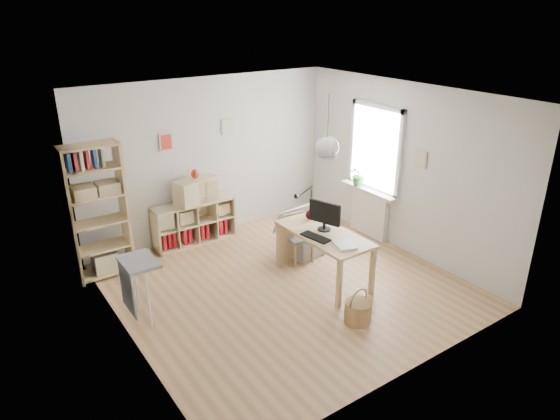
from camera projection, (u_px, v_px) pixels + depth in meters
ground at (286, 285)px, 7.19m from camera, size 4.50×4.50×0.00m
room_shell at (327, 147)px, 6.60m from camera, size 4.50×4.50×4.50m
window_unit at (376, 148)px, 8.22m from camera, size 0.07×1.16×1.46m
radiator at (369, 213)px, 8.64m from camera, size 0.10×0.80×0.80m
windowsill at (369, 190)px, 8.45m from camera, size 0.22×1.20×0.06m
desk at (324, 239)px, 7.11m from camera, size 0.70×1.50×0.75m
cube_shelf at (192, 225)px, 8.41m from camera, size 1.40×0.38×0.72m
tall_bookshelf at (96, 207)px, 7.07m from camera, size 0.80×0.38×2.00m
side_table at (135, 275)px, 6.13m from camera, size 0.40×0.55×0.85m
chair at (297, 234)px, 7.77m from camera, size 0.41×0.41×0.75m
wicker_basket at (358, 311)px, 6.31m from camera, size 0.34×0.34×0.47m
storage_chest at (306, 239)px, 8.09m from camera, size 0.72×0.80×0.69m
monitor at (325, 214)px, 7.07m from camera, size 0.21×0.48×0.43m
keyboard at (316, 237)px, 6.91m from camera, size 0.24×0.47×0.02m
task_lamp at (303, 200)px, 7.46m from camera, size 0.40×0.15×0.43m
yarn_ball at (310, 215)px, 7.49m from camera, size 0.14×0.14×0.14m
paper_tray at (345, 245)px, 6.67m from camera, size 0.32×0.36×0.03m
drawer_chest at (196, 190)px, 8.18m from camera, size 0.77×0.49×0.41m
red_vase at (195, 174)px, 8.08m from camera, size 0.13×0.13×0.16m
potted_plant at (359, 174)px, 8.54m from camera, size 0.40×0.36×0.38m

